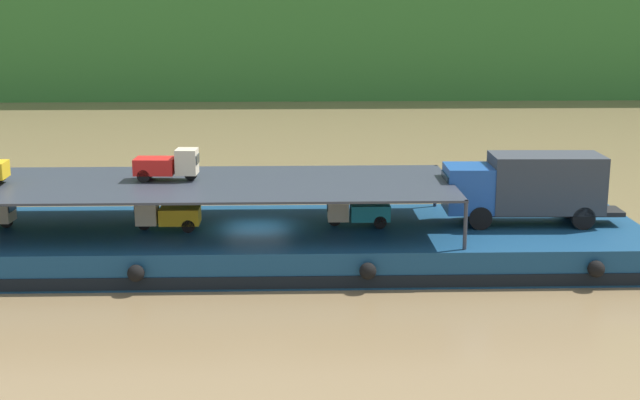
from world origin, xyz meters
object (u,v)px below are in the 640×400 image
object	(u,v)px
covered_lorry	(528,186)
mini_truck_lower_aft	(167,214)
mini_truck_lower_mid	(357,210)
mini_truck_upper_mid	(168,165)
cargo_barge	(257,244)

from	to	relation	value
covered_lorry	mini_truck_lower_aft	size ratio (longest dim) A/B	2.88
mini_truck_lower_mid	mini_truck_upper_mid	xyz separation A→B (m)	(-8.23, 0.43, 2.00)
covered_lorry	mini_truck_lower_aft	distance (m)	15.76
cargo_barge	mini_truck_lower_mid	distance (m)	4.63
covered_lorry	mini_truck_lower_aft	world-z (taller)	covered_lorry
cargo_barge	covered_lorry	size ratio (longest dim) A/B	4.27
mini_truck_lower_mid	mini_truck_lower_aft	bearing A→B (deg)	-176.95
cargo_barge	mini_truck_lower_mid	world-z (taller)	mini_truck_lower_mid
mini_truck_lower_aft	mini_truck_upper_mid	distance (m)	2.18
cargo_barge	mini_truck_lower_mid	xyz separation A→B (m)	(4.40, 0.17, 1.44)
mini_truck_lower_mid	mini_truck_upper_mid	distance (m)	8.48
cargo_barge	mini_truck_upper_mid	distance (m)	5.19
mini_truck_lower_aft	mini_truck_lower_mid	bearing A→B (deg)	3.05
cargo_barge	mini_truck_lower_aft	distance (m)	4.10
mini_truck_lower_mid	covered_lorry	bearing A→B (deg)	1.07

